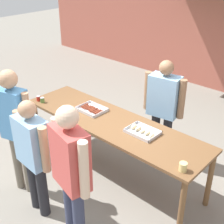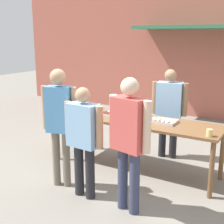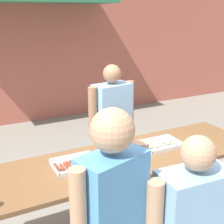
{
  "view_description": "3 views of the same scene",
  "coord_description": "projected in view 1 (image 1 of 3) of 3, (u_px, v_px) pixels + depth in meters",
  "views": [
    {
      "loc": [
        2.54,
        -2.77,
        3.01
      ],
      "look_at": [
        0.0,
        0.0,
        1.03
      ],
      "focal_mm": 50.0,
      "sensor_mm": 36.0,
      "label": 1
    },
    {
      "loc": [
        2.21,
        -4.43,
        2.23
      ],
      "look_at": [
        -0.45,
        0.05,
        0.93
      ],
      "focal_mm": 50.0,
      "sensor_mm": 36.0,
      "label": 2
    },
    {
      "loc": [
        -1.32,
        -2.36,
        2.21
      ],
      "look_at": [
        0.31,
        0.79,
        1.06
      ],
      "focal_mm": 50.0,
      "sensor_mm": 36.0,
      "label": 3
    }
  ],
  "objects": [
    {
      "name": "food_tray_sausages",
      "position": [
        92.0,
        109.0,
        4.61
      ],
      "size": [
        0.4,
        0.32,
        0.04
      ],
      "color": "silver",
      "rests_on": "serving_table"
    },
    {
      "name": "serving_table",
      "position": [
        112.0,
        127.0,
        4.36
      ],
      "size": [
        2.87,
        0.8,
        0.88
      ],
      "color": "brown",
      "rests_on": "ground"
    },
    {
      "name": "beer_cup",
      "position": [
        183.0,
        167.0,
        3.34
      ],
      "size": [
        0.09,
        0.09,
        0.1
      ],
      "color": "#DBC67A",
      "rests_on": "serving_table"
    },
    {
      "name": "condiment_jar_mustard",
      "position": [
        39.0,
        98.0,
        4.89
      ],
      "size": [
        0.06,
        0.06,
        0.08
      ],
      "color": "#B22319",
      "rests_on": "serving_table"
    },
    {
      "name": "condiment_jar_ketchup",
      "position": [
        42.0,
        100.0,
        4.84
      ],
      "size": [
        0.06,
        0.06,
        0.08
      ],
      "color": "#567A38",
      "rests_on": "serving_table"
    },
    {
      "name": "ground_plane",
      "position": [
        112.0,
        172.0,
        4.73
      ],
      "size": [
        24.0,
        24.0,
        0.0
      ],
      "primitive_type": "plane",
      "color": "gray"
    },
    {
      "name": "person_customer_waiting_in_line",
      "position": [
        33.0,
        150.0,
        3.63
      ],
      "size": [
        0.63,
        0.26,
        1.56
      ],
      "rotation": [
        0.0,
        0.0,
        3.08
      ],
      "color": "#232328",
      "rests_on": "ground"
    },
    {
      "name": "person_customer_with_cup",
      "position": [
        71.0,
        168.0,
        3.15
      ],
      "size": [
        0.62,
        0.33,
        1.74
      ],
      "rotation": [
        0.0,
        0.0,
        2.93
      ],
      "color": "#333851",
      "rests_on": "ground"
    },
    {
      "name": "person_customer_holding_hotdog",
      "position": [
        15.0,
        122.0,
        3.91
      ],
      "size": [
        0.52,
        0.3,
        1.76
      ],
      "rotation": [
        0.0,
        0.0,
        3.42
      ],
      "color": "#756B5B",
      "rests_on": "ground"
    },
    {
      "name": "food_tray_buns",
      "position": [
        142.0,
        131.0,
        4.05
      ],
      "size": [
        0.41,
        0.3,
        0.06
      ],
      "color": "silver",
      "rests_on": "serving_table"
    },
    {
      "name": "person_server_behind_table",
      "position": [
        163.0,
        104.0,
        4.61
      ],
      "size": [
        0.64,
        0.31,
        1.63
      ],
      "rotation": [
        0.0,
        0.0,
        0.15
      ],
      "color": "#232328",
      "rests_on": "ground"
    }
  ]
}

